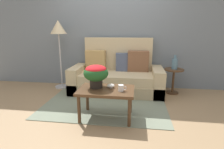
# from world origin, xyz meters

# --- Properties ---
(ground_plane) EXTENTS (14.00, 14.00, 0.00)m
(ground_plane) POSITION_xyz_m (0.00, 0.00, 0.00)
(ground_plane) COLOR #997A56
(wall_back) EXTENTS (6.40, 0.12, 2.98)m
(wall_back) POSITION_xyz_m (0.00, 1.16, 1.49)
(wall_back) COLOR slate
(wall_back) RESTS_ON ground
(area_rug) EXTENTS (2.20, 1.66, 0.01)m
(area_rug) POSITION_xyz_m (0.00, 0.01, 0.01)
(area_rug) COLOR gray
(area_rug) RESTS_ON ground
(couch) EXTENTS (1.96, 0.85, 1.17)m
(couch) POSITION_xyz_m (0.14, 0.71, 0.34)
(couch) COLOR tan
(couch) RESTS_ON ground
(coffee_table) EXTENTS (0.84, 0.56, 0.47)m
(coffee_table) POSITION_xyz_m (0.11, -0.57, 0.41)
(coffee_table) COLOR #442D1B
(coffee_table) RESTS_ON ground
(side_table) EXTENTS (0.40, 0.40, 0.54)m
(side_table) POSITION_xyz_m (1.34, 0.73, 0.37)
(side_table) COLOR #4C331E
(side_table) RESTS_ON ground
(floor_lamp) EXTENTS (0.36, 0.36, 1.54)m
(floor_lamp) POSITION_xyz_m (-1.19, 0.80, 1.27)
(floor_lamp) COLOR #B2B2B7
(floor_lamp) RESTS_ON ground
(potted_plant) EXTENTS (0.38, 0.38, 0.35)m
(potted_plant) POSITION_xyz_m (-0.05, -0.51, 0.70)
(potted_plant) COLOR black
(potted_plant) RESTS_ON coffee_table
(coffee_mug) EXTENTS (0.13, 0.08, 0.09)m
(coffee_mug) POSITION_xyz_m (0.34, -0.62, 0.52)
(coffee_mug) COLOR white
(coffee_mug) RESTS_ON coffee_table
(snack_bowl) EXTENTS (0.12, 0.12, 0.06)m
(snack_bowl) POSITION_xyz_m (0.17, -0.50, 0.51)
(snack_bowl) COLOR silver
(snack_bowl) RESTS_ON coffee_table
(table_vase) EXTENTS (0.12, 0.12, 0.29)m
(table_vase) POSITION_xyz_m (1.34, 0.73, 0.66)
(table_vase) COLOR slate
(table_vase) RESTS_ON side_table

